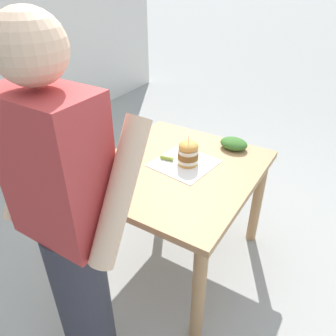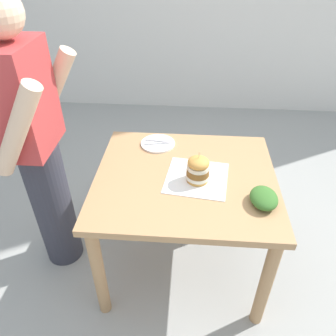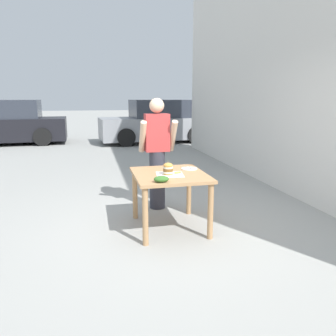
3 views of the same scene
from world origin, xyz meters
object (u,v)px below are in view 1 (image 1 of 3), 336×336
sandwich (188,153)px  side_salad (234,144)px  diner_across_table (70,232)px  pickle_spear (167,158)px  patio_table (177,184)px  side_plate_with_forks (115,166)px

sandwich → side_salad: (-0.16, -0.33, -0.04)m
sandwich → diner_across_table: diner_across_table is taller
pickle_spear → side_salad: (-0.29, -0.36, 0.02)m
side_salad → diner_across_table: (0.20, 1.23, 0.11)m
sandwich → side_salad: bearing=-115.3°
pickle_spear → diner_across_table: bearing=96.0°
pickle_spear → side_salad: size_ratio=0.46×
patio_table → sandwich: bearing=-119.9°
sandwich → side_plate_with_forks: sandwich is taller
side_plate_with_forks → diner_across_table: 0.72m
patio_table → diner_across_table: diner_across_table is taller
patio_table → diner_across_table: 0.87m
pickle_spear → patio_table: bearing=157.2°
patio_table → pickle_spear: pickle_spear is taller
pickle_spear → side_plate_with_forks: pickle_spear is taller
sandwich → side_plate_with_forks: (0.36, 0.26, -0.07)m
sandwich → side_salad: sandwich is taller
diner_across_table → side_salad: bearing=-99.2°
diner_across_table → side_plate_with_forks: bearing=-63.7°
pickle_spear → side_salad: bearing=-128.9°
pickle_spear → diner_across_table: diner_across_table is taller
patio_table → pickle_spear: size_ratio=12.30×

